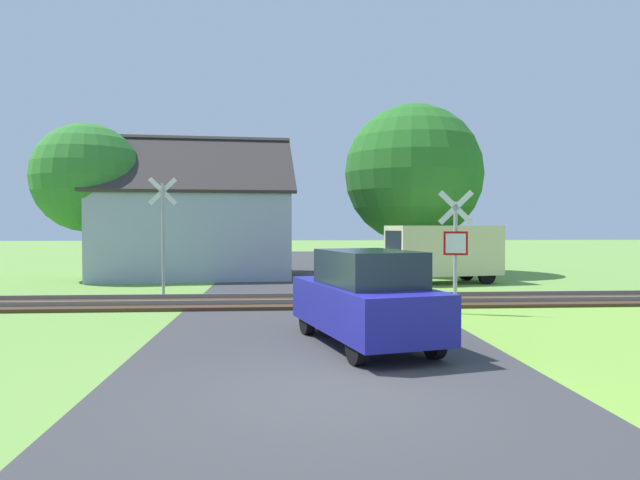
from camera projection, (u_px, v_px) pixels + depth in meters
ground_plane at (332, 391)px, 7.67m from camera, size 160.00×160.00×0.00m
road_asphalt at (322, 357)px, 9.67m from camera, size 6.47×80.00×0.01m
rail_track at (305, 302)px, 16.29m from camera, size 60.00×2.60×0.22m
stop_sign_near at (455, 245)px, 14.34m from camera, size 0.86×0.23×3.13m
crossing_sign_far at (163, 228)px, 17.72m from camera, size 0.86×0.22×3.75m
house at (195, 230)px, 25.11m from camera, size 8.88×7.04×6.17m
tree_right at (413, 174)px, 26.72m from camera, size 6.46×6.46×7.91m
tree_left at (87, 178)px, 23.42m from camera, size 4.46×4.46×6.44m
mail_truck at (439, 251)px, 22.07m from camera, size 5.16×2.75×2.24m
parked_car at (365, 298)px, 10.55m from camera, size 2.57×4.28×1.78m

